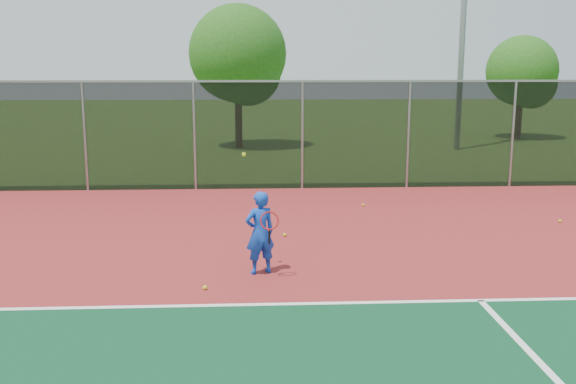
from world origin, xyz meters
name	(u,v)px	position (x,y,z in m)	size (l,w,h in m)	color
court_apron	(357,332)	(0.00, 2.00, 0.01)	(30.00, 20.00, 0.02)	maroon
fence_back	(302,134)	(0.00, 12.00, 1.56)	(30.00, 0.06, 3.03)	black
tennis_player	(260,232)	(-1.25, 4.47, 0.72)	(0.60, 0.66, 2.03)	blue
practice_ball_0	(560,221)	(5.43, 7.67, 0.06)	(0.07, 0.07, 0.07)	#C0D618
practice_ball_1	(205,288)	(-2.11, 3.70, 0.06)	(0.07, 0.07, 0.07)	#C0D618
practice_ball_2	(363,205)	(1.34, 9.54, 0.06)	(0.07, 0.07, 0.07)	#C0D618
practice_ball_4	(285,235)	(-0.73, 6.80, 0.06)	(0.07, 0.07, 0.07)	#C0D618
tree_back_left	(240,58)	(-1.92, 21.34, 3.73)	(4.05, 4.05, 5.95)	#382514
tree_back_mid	(524,74)	(11.31, 24.09, 3.03)	(3.29, 3.29, 4.83)	#382514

